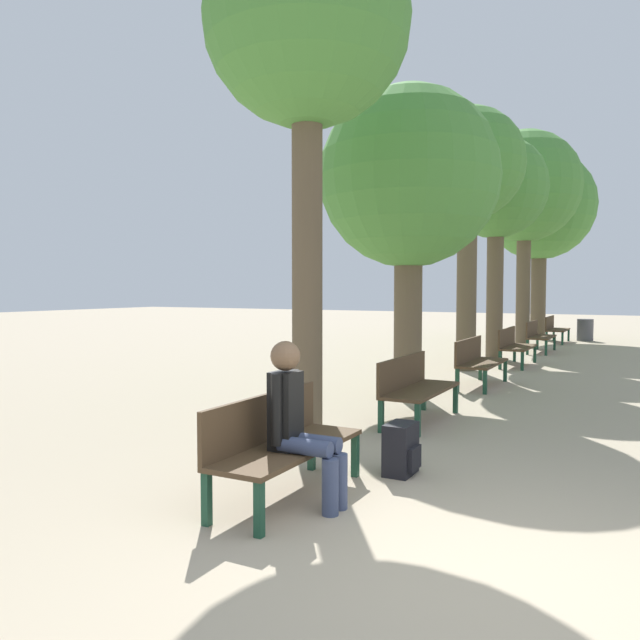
% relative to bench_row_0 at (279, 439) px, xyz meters
% --- Properties ---
extents(ground_plane, '(80.00, 80.00, 0.00)m').
position_rel_bench_row_0_xyz_m(ground_plane, '(1.93, -0.75, -0.48)').
color(ground_plane, tan).
extents(bench_row_0, '(0.54, 1.66, 0.83)m').
position_rel_bench_row_0_xyz_m(bench_row_0, '(0.00, 0.00, 0.00)').
color(bench_row_0, '#4C3823').
rests_on(bench_row_0, ground_plane).
extents(bench_row_1, '(0.54, 1.66, 0.83)m').
position_rel_bench_row_0_xyz_m(bench_row_1, '(0.00, 3.28, 0.00)').
color(bench_row_1, '#4C3823').
rests_on(bench_row_1, ground_plane).
extents(bench_row_2, '(0.54, 1.66, 0.83)m').
position_rel_bench_row_0_xyz_m(bench_row_2, '(0.00, 6.55, 0.00)').
color(bench_row_2, '#4C3823').
rests_on(bench_row_2, ground_plane).
extents(bench_row_3, '(0.54, 1.66, 0.83)m').
position_rel_bench_row_0_xyz_m(bench_row_3, '(0.00, 9.83, 0.00)').
color(bench_row_3, '#4C3823').
rests_on(bench_row_3, ground_plane).
extents(bench_row_4, '(0.54, 1.66, 0.83)m').
position_rel_bench_row_0_xyz_m(bench_row_4, '(0.00, 13.10, 0.00)').
color(bench_row_4, '#4C3823').
rests_on(bench_row_4, ground_plane).
extents(bench_row_5, '(0.54, 1.66, 0.83)m').
position_rel_bench_row_0_xyz_m(bench_row_5, '(0.00, 16.38, 0.00)').
color(bench_row_5, '#4C3823').
rests_on(bench_row_5, ground_plane).
extents(tree_row_0, '(2.29, 2.29, 5.79)m').
position_rel_bench_row_0_xyz_m(tree_row_0, '(-0.74, 1.79, 4.06)').
color(tree_row_0, brown).
rests_on(tree_row_0, ground_plane).
extents(tree_row_1, '(2.83, 2.83, 4.87)m').
position_rel_bench_row_0_xyz_m(tree_row_1, '(-0.74, 5.06, 2.93)').
color(tree_row_1, brown).
rests_on(tree_row_1, ground_plane).
extents(tree_row_2, '(2.33, 2.33, 5.44)m').
position_rel_bench_row_0_xyz_m(tree_row_2, '(-0.74, 8.58, 3.69)').
color(tree_row_2, brown).
rests_on(tree_row_2, ground_plane).
extents(tree_row_3, '(2.48, 2.48, 5.41)m').
position_rel_bench_row_0_xyz_m(tree_row_3, '(-0.74, 11.21, 3.61)').
color(tree_row_3, brown).
rests_on(tree_row_3, ground_plane).
extents(tree_row_4, '(3.29, 3.29, 6.38)m').
position_rel_bench_row_0_xyz_m(tree_row_4, '(-0.74, 15.01, 4.21)').
color(tree_row_4, brown).
rests_on(tree_row_4, ground_plane).
extents(tree_row_5, '(3.64, 3.64, 6.33)m').
position_rel_bench_row_0_xyz_m(tree_row_5, '(-0.74, 17.84, 3.98)').
color(tree_row_5, brown).
rests_on(tree_row_5, ground_plane).
extents(person_seated, '(0.62, 0.35, 1.30)m').
position_rel_bench_row_0_xyz_m(person_seated, '(0.24, -0.10, 0.20)').
color(person_seated, '#384260').
rests_on(person_seated, ground_plane).
extents(backpack, '(0.27, 0.36, 0.47)m').
position_rel_bench_row_0_xyz_m(backpack, '(0.67, 1.05, -0.25)').
color(backpack, black).
rests_on(backpack, ground_plane).
extents(trash_bin, '(0.50, 0.50, 0.71)m').
position_rel_bench_row_0_xyz_m(trash_bin, '(0.78, 17.61, -0.12)').
color(trash_bin, '#4C4C51').
rests_on(trash_bin, ground_plane).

